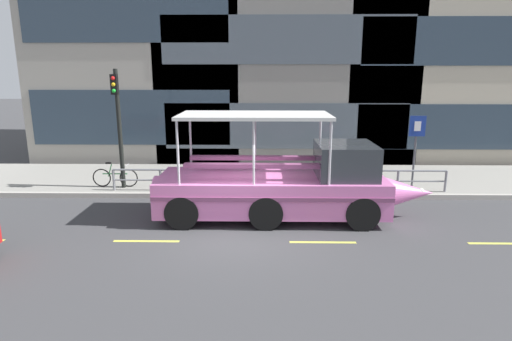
{
  "coord_description": "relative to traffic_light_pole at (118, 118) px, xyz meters",
  "views": [
    {
      "loc": [
        0.77,
        -11.59,
        4.5
      ],
      "look_at": [
        0.54,
        2.0,
        1.3
      ],
      "focal_mm": 29.51,
      "sensor_mm": 36.0,
      "label": 1
    }
  ],
  "objects": [
    {
      "name": "curb_guardrail",
      "position": [
        5.92,
        -0.36,
        -2.11
      ],
      "size": [
        12.36,
        0.09,
        0.83
      ],
      "color": "gray",
      "rests_on": "sidewalk"
    },
    {
      "name": "ground_plane",
      "position": [
        4.56,
        -3.81,
        -2.85
      ],
      "size": [
        120.0,
        120.0,
        0.0
      ],
      "primitive_type": "plane",
      "color": "#3D3D3F"
    },
    {
      "name": "leaned_bicycle",
      "position": [
        -0.34,
        0.14,
        -2.29
      ],
      "size": [
        1.74,
        0.46,
        0.96
      ],
      "color": "black",
      "rests_on": "sidewalk"
    },
    {
      "name": "parking_sign",
      "position": [
        11.07,
        0.3,
        -0.82
      ],
      "size": [
        0.6,
        0.12,
        2.73
      ],
      "color": "#4C4F54",
      "rests_on": "sidewalk"
    },
    {
      "name": "traffic_light_pole",
      "position": [
        0.0,
        0.0,
        0.0
      ],
      "size": [
        0.24,
        0.46,
        4.42
      ],
      "color": "black",
      "rests_on": "sidewalk"
    },
    {
      "name": "curb_edge",
      "position": [
        4.56,
        -0.7,
        -2.76
      ],
      "size": [
        32.0,
        0.18,
        0.18
      ],
      "primitive_type": "cube",
      "color": "#B2ADA3",
      "rests_on": "ground_plane"
    },
    {
      "name": "lane_centreline",
      "position": [
        4.56,
        -4.75,
        -2.84
      ],
      "size": [
        25.8,
        0.12,
        0.01
      ],
      "color": "#DBD64C",
      "rests_on": "ground_plane"
    },
    {
      "name": "duck_tour_boat",
      "position": [
        6.09,
        -2.69,
        -1.81
      ],
      "size": [
        8.73,
        2.52,
        3.26
      ],
      "color": "pink",
      "rests_on": "ground_plane"
    },
    {
      "name": "pedestrian_near_bow",
      "position": [
        9.59,
        0.82,
        -1.73
      ],
      "size": [
        0.36,
        0.32,
        1.56
      ],
      "color": "#47423D",
      "rests_on": "sidewalk"
    },
    {
      "name": "sidewalk",
      "position": [
        4.56,
        1.79,
        -2.76
      ],
      "size": [
        32.0,
        4.8,
        0.18
      ],
      "primitive_type": "cube",
      "color": "gray",
      "rests_on": "ground_plane"
    }
  ]
}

